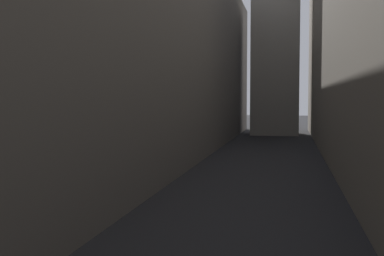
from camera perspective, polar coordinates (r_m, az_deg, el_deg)
The scene contains 2 objects.
ground_plane at distance 37.46m, azimuth 7.37°, elevation -5.38°, with size 264.00×264.00×0.00m, color #232326.
building_block_left at distance 41.47m, azimuth -7.93°, elevation 10.32°, with size 10.99×108.00×21.43m, color slate.
Camera 1 is at (2.32, 11.05, 5.69)m, focal length 47.17 mm.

